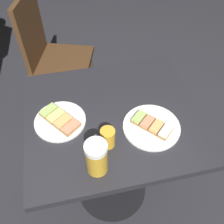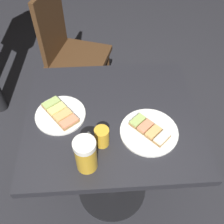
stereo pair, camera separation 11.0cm
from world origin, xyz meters
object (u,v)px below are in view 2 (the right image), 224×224
(beer_glass_small, at_px, (102,137))
(cafe_chair, at_px, (69,49))
(beer_mug, at_px, (86,153))
(plate_near, at_px, (149,131))
(plate_far, at_px, (60,114))

(beer_glass_small, bearing_deg, cafe_chair, -77.76)
(beer_glass_small, relative_size, cafe_chair, 0.09)
(beer_mug, height_order, cafe_chair, cafe_chair)
(plate_near, distance_m, beer_mug, 0.29)
(plate_far, bearing_deg, cafe_chair, -88.16)
(plate_near, height_order, beer_mug, beer_mug)
(plate_far, height_order, beer_glass_small, beer_glass_small)
(plate_far, relative_size, cafe_chair, 0.23)
(beer_mug, bearing_deg, plate_near, -152.82)
(plate_near, height_order, cafe_chair, cafe_chair)
(beer_glass_small, bearing_deg, plate_far, -41.26)
(beer_mug, xyz_separation_m, beer_glass_small, (-0.06, -0.09, -0.03))
(cafe_chair, bearing_deg, beer_mug, 26.84)
(beer_glass_small, bearing_deg, beer_mug, 56.93)
(beer_mug, relative_size, beer_glass_small, 1.75)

